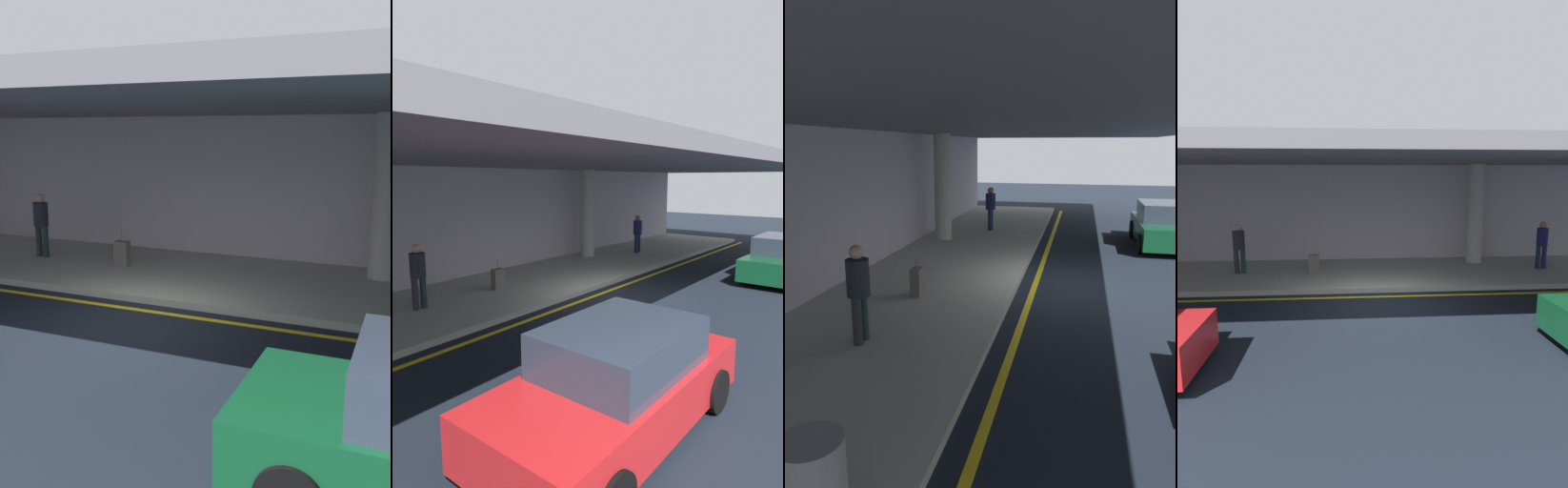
{
  "view_description": "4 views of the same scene",
  "coord_description": "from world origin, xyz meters",
  "views": [
    {
      "loc": [
        4.68,
        -8.14,
        3.4
      ],
      "look_at": [
        0.35,
        2.16,
        1.06
      ],
      "focal_mm": 39.58,
      "sensor_mm": 36.0,
      "label": 1
    },
    {
      "loc": [
        -9.77,
        -6.46,
        3.4
      ],
      "look_at": [
        0.7,
        1.72,
        1.32
      ],
      "focal_mm": 30.36,
      "sensor_mm": 36.0,
      "label": 2
    },
    {
      "loc": [
        -10.82,
        -0.41,
        3.4
      ],
      "look_at": [
        0.9,
        2.28,
        0.73
      ],
      "focal_mm": 32.75,
      "sensor_mm": 36.0,
      "label": 3
    },
    {
      "loc": [
        -1.04,
        -10.17,
        3.4
      ],
      "look_at": [
        -0.03,
        2.42,
        1.21
      ],
      "focal_mm": 29.2,
      "sensor_mm": 36.0,
      "label": 4
    }
  ],
  "objects": [
    {
      "name": "ceiling_overhang",
      "position": [
        0.0,
        2.6,
        3.95
      ],
      "size": [
        28.0,
        13.2,
        0.3
      ],
      "primitive_type": "cube",
      "color": "slate",
      "rests_on": "support_column_far_left"
    },
    {
      "name": "traveler_with_luggage",
      "position": [
        -4.44,
        3.12,
        1.11
      ],
      "size": [
        0.38,
        0.38,
        1.68
      ],
      "rotation": [
        0.0,
        0.0,
        5.9
      ],
      "color": "#262A2A",
      "rests_on": "sidewalk"
    },
    {
      "name": "person_waiting_for_ride",
      "position": [
        6.0,
        3.03,
        1.11
      ],
      "size": [
        0.38,
        0.38,
        1.68
      ],
      "rotation": [
        0.0,
        0.0,
        2.53
      ],
      "color": "#15233D",
      "rests_on": "sidewalk"
    },
    {
      "name": "sidewalk",
      "position": [
        0.0,
        3.1,
        0.07
      ],
      "size": [
        26.0,
        4.2,
        0.15
      ],
      "primitive_type": "cube",
      "color": "#A5AC9E",
      "rests_on": "ground"
    },
    {
      "name": "lane_stripe_yellow",
      "position": [
        0.0,
        0.62,
        0.0
      ],
      "size": [
        26.0,
        0.14,
        0.01
      ],
      "primitive_type": "cube",
      "color": "yellow",
      "rests_on": "ground"
    },
    {
      "name": "suitcase_upright_primary",
      "position": [
        -1.97,
        3.04,
        0.46
      ],
      "size": [
        0.36,
        0.22,
        0.9
      ],
      "rotation": [
        0.0,
        0.0,
        0.48
      ],
      "color": "#625B57",
      "rests_on": "sidewalk"
    },
    {
      "name": "support_column_left_mid",
      "position": [
        4.0,
        4.32,
        1.97
      ],
      "size": [
        0.58,
        0.58,
        3.65
      ],
      "primitive_type": "cylinder",
      "color": "#ABABA1",
      "rests_on": "sidewalk"
    },
    {
      "name": "ground_plane",
      "position": [
        0.0,
        0.0,
        0.0
      ],
      "size": [
        60.0,
        60.0,
        0.0
      ],
      "primitive_type": "plane",
      "color": "black"
    },
    {
      "name": "terminal_back_wall",
      "position": [
        0.0,
        5.35,
        1.9
      ],
      "size": [
        26.0,
        0.3,
        3.8
      ],
      "primitive_type": "cube",
      "color": "#B8ACBB",
      "rests_on": "ground"
    }
  ]
}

